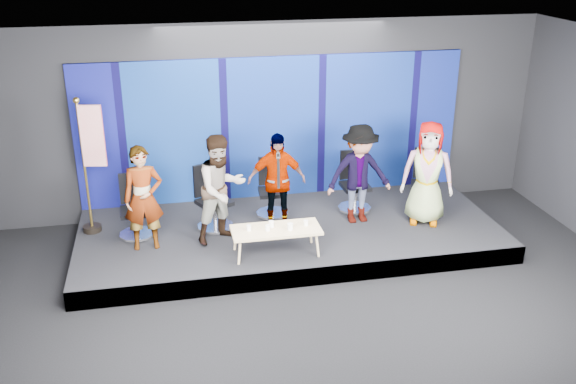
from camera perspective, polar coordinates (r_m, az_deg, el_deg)
name	(u,v)px	position (r m, az deg, el deg)	size (l,w,h in m)	color
ground	(327,324)	(8.87, 3.49, -11.60)	(10.00, 10.00, 0.00)	black
room_walls	(332,154)	(7.79, 3.91, 3.43)	(10.02, 8.02, 3.51)	black
riser	(290,234)	(10.91, 0.15, -3.77)	(7.00, 3.00, 0.30)	black
backdrop	(274,128)	(11.71, -1.29, 5.69)	(7.00, 0.08, 2.60)	#0C075A
chair_a	(135,216)	(10.70, -13.42, -2.09)	(0.61, 0.61, 1.02)	silver
panelist_a	(143,198)	(10.06, -12.73, -0.55)	(0.60, 0.40, 1.66)	black
chair_b	(213,208)	(10.74, -6.70, -1.39)	(0.82, 0.82, 1.09)	silver
panelist_b	(221,189)	(10.09, -5.94, 0.28)	(0.85, 0.67, 1.76)	black
chair_c	(272,197)	(11.18, -1.46, -0.40)	(0.61, 0.61, 1.01)	silver
panelist_c	(277,181)	(10.54, -1.02, 1.00)	(0.96, 0.40, 1.63)	black
chair_d	(354,191)	(11.44, 5.89, 0.11)	(0.61, 0.61, 1.06)	silver
panelist_d	(359,174)	(10.79, 6.34, 1.60)	(1.10, 0.63, 1.71)	black
chair_e	(425,191)	(11.60, 12.04, 0.10)	(0.80, 0.80, 1.09)	silver
panelist_e	(427,173)	(10.94, 12.29, 1.66)	(0.86, 0.56, 1.77)	black
coffee_table	(276,231)	(9.80, -1.07, -3.45)	(1.36, 0.58, 0.42)	tan
mug_a	(249,228)	(9.73, -3.50, -3.20)	(0.07, 0.07, 0.09)	white
mug_b	(268,228)	(9.71, -1.82, -3.20)	(0.08, 0.08, 0.09)	white
mug_c	(271,224)	(9.82, -1.49, -2.87)	(0.08, 0.08, 0.10)	white
mug_d	(290,227)	(9.73, 0.19, -3.10)	(0.09, 0.09, 0.10)	white
mug_e	(306,223)	(9.87, 1.60, -2.77)	(0.07, 0.07, 0.08)	white
flag_stand	(91,163)	(10.68, -17.11, 2.48)	(0.52, 0.30, 2.27)	black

